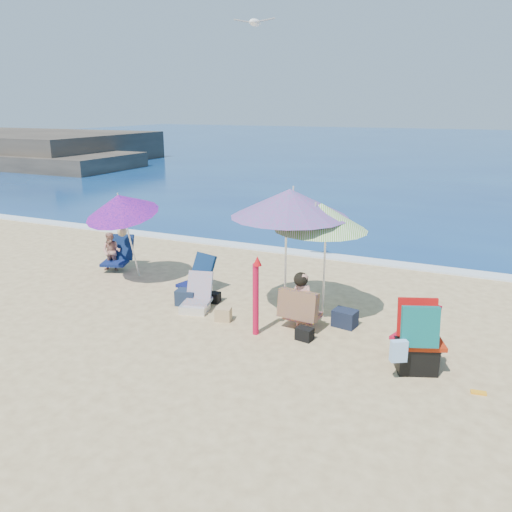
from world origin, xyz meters
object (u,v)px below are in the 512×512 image
at_px(person_center, 301,302).
at_px(person_left, 114,251).
at_px(seagull, 255,22).
at_px(umbrella_turquoise, 290,203).
at_px(camp_chair_left, 418,342).
at_px(umbrella_striped, 321,217).
at_px(furled_umbrella, 256,292).
at_px(chair_navy, 196,282).
at_px(camp_chair_right, 417,346).
at_px(chair_rainbow, 197,301).
at_px(umbrella_blue, 120,205).

bearing_deg(person_center, person_left, 165.59).
xyz_separation_m(person_center, person_left, (-5.12, 1.32, -0.03)).
relative_size(person_left, seagull, 1.29).
relative_size(umbrella_turquoise, camp_chair_left, 3.01).
distance_m(umbrella_striped, seagull, 3.96).
bearing_deg(seagull, camp_chair_left, -28.23).
xyz_separation_m(umbrella_turquoise, furled_umbrella, (-0.19, -1.01, -1.34)).
bearing_deg(person_center, chair_navy, 162.24).
height_order(umbrella_striped, camp_chair_right, umbrella_striped).
bearing_deg(chair_rainbow, chair_navy, 121.08).
xyz_separation_m(umbrella_turquoise, person_left, (-4.70, 0.84, -1.64)).
distance_m(umbrella_blue, chair_navy, 2.30).
relative_size(chair_rainbow, person_left, 0.74).
bearing_deg(chair_navy, camp_chair_left, -13.57).
relative_size(umbrella_striped, chair_rainbow, 2.88).
bearing_deg(umbrella_turquoise, person_left, 169.89).
bearing_deg(chair_rainbow, seagull, 75.30).
bearing_deg(umbrella_turquoise, seagull, 135.38).
bearing_deg(umbrella_striped, umbrella_blue, 177.85).
height_order(umbrella_striped, umbrella_blue, umbrella_striped).
bearing_deg(camp_chair_left, chair_navy, 166.43).
bearing_deg(furled_umbrella, chair_navy, 145.55).
height_order(umbrella_turquoise, umbrella_striped, umbrella_turquoise).
distance_m(umbrella_turquoise, seagull, 3.57).
bearing_deg(camp_chair_left, umbrella_turquoise, 162.68).
relative_size(umbrella_turquoise, seagull, 3.31).
relative_size(umbrella_turquoise, person_left, 2.57).
height_order(chair_rainbow, person_center, person_center).
xyz_separation_m(umbrella_striped, camp_chair_left, (1.86, -0.80, -1.64)).
height_order(camp_chair_right, person_center, camp_chair_right).
relative_size(chair_navy, person_center, 0.84).
xyz_separation_m(camp_chair_right, person_center, (-2.03, 0.69, 0.11)).
bearing_deg(person_left, person_center, -14.41).
xyz_separation_m(umbrella_striped, furled_umbrella, (-0.76, -1.05, -1.14)).
bearing_deg(camp_chair_left, chair_rainbow, 176.25).
relative_size(umbrella_turquoise, person_center, 2.57).
distance_m(furled_umbrella, camp_chair_left, 2.68).
xyz_separation_m(umbrella_turquoise, umbrella_striped, (0.57, 0.04, -0.20)).
height_order(umbrella_striped, chair_rainbow, umbrella_striped).
xyz_separation_m(umbrella_striped, camp_chair_right, (1.88, -1.20, -1.51)).
relative_size(chair_navy, camp_chair_left, 0.99).
relative_size(umbrella_turquoise, furled_umbrella, 1.90).
height_order(furled_umbrella, seagull, seagull).
distance_m(umbrella_blue, camp_chair_left, 6.55).
distance_m(umbrella_turquoise, person_left, 5.04).
relative_size(chair_rainbow, camp_chair_left, 0.87).
bearing_deg(person_left, chair_rainbow, -23.63).
bearing_deg(umbrella_turquoise, furled_umbrella, -100.53).
relative_size(chair_navy, person_left, 0.84).
bearing_deg(furled_umbrella, person_center, 40.93).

